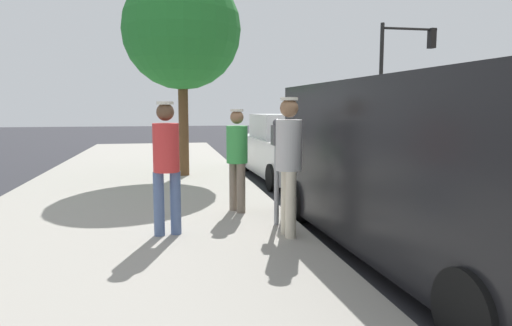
{
  "coord_description": "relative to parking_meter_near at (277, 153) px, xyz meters",
  "views": [
    {
      "loc": [
        2.89,
        6.16,
        1.83
      ],
      "look_at": [
        1.65,
        -0.21,
        1.05
      ],
      "focal_mm": 32.52,
      "sensor_mm": 36.0,
      "label": 1
    }
  ],
  "objects": [
    {
      "name": "pedestrian_in_red",
      "position": [
        1.54,
        0.26,
        -0.02
      ],
      "size": [
        0.36,
        0.34,
        1.76
      ],
      "color": "#4C608C",
      "rests_on": "sidewalk_slab"
    },
    {
      "name": "street_tree",
      "position": [
        1.11,
        -5.18,
        2.48
      ],
      "size": [
        2.85,
        2.85,
        4.95
      ],
      "color": "brown",
      "rests_on": "sidewalk_slab"
    },
    {
      "name": "parked_van",
      "position": [
        -1.5,
        1.44,
        -0.03
      ],
      "size": [
        2.28,
        5.26,
        2.15
      ],
      "color": "black",
      "rests_on": "ground"
    },
    {
      "name": "sidewalk_slab",
      "position": [
        2.15,
        0.21,
        -1.11
      ],
      "size": [
        5.0,
        32.0,
        0.15
      ],
      "primitive_type": "cube",
      "color": "#9E998E",
      "rests_on": "ground"
    },
    {
      "name": "pedestrian_in_gray",
      "position": [
        -0.01,
        0.61,
        0.02
      ],
      "size": [
        0.34,
        0.36,
        1.81
      ],
      "color": "beige",
      "rests_on": "sidewalk_slab"
    },
    {
      "name": "parked_sedan_behind",
      "position": [
        -1.56,
        -5.14,
        -0.43
      ],
      "size": [
        2.05,
        4.45,
        1.65
      ],
      "color": "white",
      "rests_on": "ground"
    },
    {
      "name": "ground_plane",
      "position": [
        -1.35,
        0.21,
        -1.18
      ],
      "size": [
        80.0,
        80.0,
        0.0
      ],
      "primitive_type": "plane",
      "color": "#2D2D33"
    },
    {
      "name": "traffic_light_corner",
      "position": [
        -7.95,
        -11.45,
        2.34
      ],
      "size": [
        2.48,
        0.42,
        5.2
      ],
      "color": "black",
      "rests_on": "ground"
    },
    {
      "name": "pedestrian_in_green",
      "position": [
        0.43,
        -0.94,
        -0.09
      ],
      "size": [
        0.34,
        0.34,
        1.65
      ],
      "color": "#726656",
      "rests_on": "sidewalk_slab"
    },
    {
      "name": "parking_meter_near",
      "position": [
        0.0,
        0.0,
        0.0
      ],
      "size": [
        0.14,
        0.18,
        1.52
      ],
      "color": "gray",
      "rests_on": "sidewalk_slab"
    }
  ]
}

